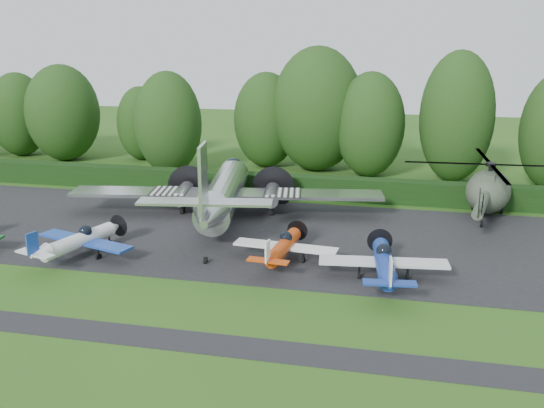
% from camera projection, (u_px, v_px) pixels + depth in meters
% --- Properties ---
extents(ground, '(160.00, 160.00, 0.00)m').
position_uv_depth(ground, '(166.00, 286.00, 35.50)').
color(ground, '#275818').
rests_on(ground, ground).
extents(apron, '(70.00, 18.00, 0.01)m').
position_uv_depth(apron, '(217.00, 232.00, 44.89)').
color(apron, black).
rests_on(apron, ground).
extents(taxiway_verge, '(70.00, 2.00, 0.00)m').
position_uv_depth(taxiway_verge, '(120.00, 334.00, 29.87)').
color(taxiway_verge, black).
rests_on(taxiway_verge, ground).
extents(hedgerow, '(90.00, 1.60, 2.00)m').
position_uv_depth(hedgerow, '(253.00, 195.00, 55.22)').
color(hedgerow, black).
rests_on(hedgerow, ground).
extents(transport_plane, '(25.03, 19.20, 8.02)m').
position_uv_depth(transport_plane, '(223.00, 193.00, 47.09)').
color(transport_plane, silver).
rests_on(transport_plane, ground).
extents(light_plane_white, '(7.35, 7.73, 2.82)m').
position_uv_depth(light_plane_white, '(79.00, 240.00, 39.65)').
color(light_plane_white, silver).
rests_on(light_plane_white, ground).
extents(light_plane_orange, '(6.82, 7.17, 2.62)m').
position_uv_depth(light_plane_orange, '(283.00, 246.00, 38.82)').
color(light_plane_orange, '#CA3E0B').
rests_on(light_plane_orange, ground).
extents(light_plane_blue, '(7.70, 8.10, 2.96)m').
position_uv_depth(light_plane_blue, '(384.00, 262.00, 35.79)').
color(light_plane_blue, navy).
rests_on(light_plane_blue, ground).
extents(helicopter, '(13.40, 15.69, 4.32)m').
position_uv_depth(helicopter, '(489.00, 188.00, 48.41)').
color(helicopter, '#343D2F').
rests_on(helicopter, ground).
extents(tree_1, '(6.85, 6.85, 9.79)m').
position_uv_depth(tree_1, '(19.00, 115.00, 71.22)').
color(tree_1, black).
rests_on(tree_1, ground).
extents(tree_2, '(5.37, 5.37, 8.39)m').
position_uv_depth(tree_2, '(141.00, 123.00, 69.10)').
color(tree_2, black).
rests_on(tree_2, ground).
extents(tree_3, '(6.93, 6.93, 10.59)m').
position_uv_depth(tree_3, '(370.00, 125.00, 60.80)').
color(tree_3, black).
rests_on(tree_3, ground).
extents(tree_4, '(8.22, 8.22, 10.85)m').
position_uv_depth(tree_4, '(63.00, 113.00, 68.51)').
color(tree_4, black).
rests_on(tree_4, ground).
extents(tree_5, '(9.52, 9.52, 12.97)m').
position_uv_depth(tree_5, '(317.00, 109.00, 63.22)').
color(tree_5, black).
rests_on(tree_5, ground).
extents(tree_7, '(6.86, 6.86, 10.55)m').
position_uv_depth(tree_7, '(168.00, 123.00, 62.00)').
color(tree_7, black).
rests_on(tree_7, ground).
extents(tree_9, '(7.04, 7.04, 10.24)m').
position_uv_depth(tree_9, '(266.00, 120.00, 65.27)').
color(tree_9, black).
rests_on(tree_9, ground).
extents(tree_10, '(7.12, 7.12, 12.73)m').
position_uv_depth(tree_10, '(457.00, 117.00, 58.51)').
color(tree_10, black).
rests_on(tree_10, ground).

